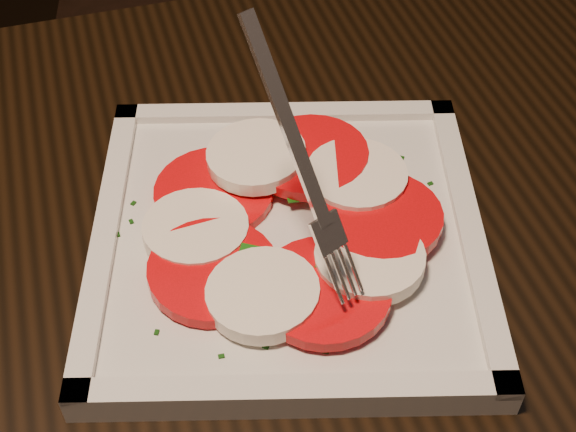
# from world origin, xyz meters

# --- Properties ---
(plate) EXTENTS (0.29, 0.29, 0.01)m
(plate) POSITION_xyz_m (0.17, 0.02, 0.76)
(plate) COLOR silver
(plate) RESTS_ON table
(caprese_salad) EXTENTS (0.21, 0.19, 0.02)m
(caprese_salad) POSITION_xyz_m (0.17, 0.02, 0.77)
(caprese_salad) COLOR red
(caprese_salad) RESTS_ON plate
(fork) EXTENTS (0.07, 0.10, 0.14)m
(fork) POSITION_xyz_m (0.16, -0.00, 0.86)
(fork) COLOR white
(fork) RESTS_ON caprese_salad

